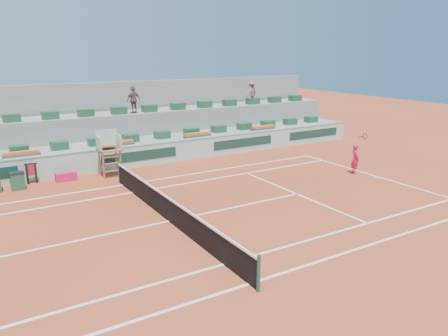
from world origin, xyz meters
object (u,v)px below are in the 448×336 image
at_px(umpire_chair, 108,147).
at_px(tennis_player, 355,159).
at_px(player_bag, 66,177).
at_px(drink_cooler_a, 17,181).

relative_size(umpire_chair, tennis_player, 1.05).
bearing_deg(player_bag, tennis_player, -25.89).
bearing_deg(umpire_chair, drink_cooler_a, -178.66).
bearing_deg(drink_cooler_a, tennis_player, -21.76).
xyz_separation_m(player_bag, tennis_player, (13.52, -6.56, 0.59)).
height_order(player_bag, umpire_chair, umpire_chair).
relative_size(player_bag, umpire_chair, 0.42).
bearing_deg(player_bag, drink_cooler_a, -173.26).
bearing_deg(tennis_player, drink_cooler_a, 158.24).
distance_m(player_bag, tennis_player, 15.04).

